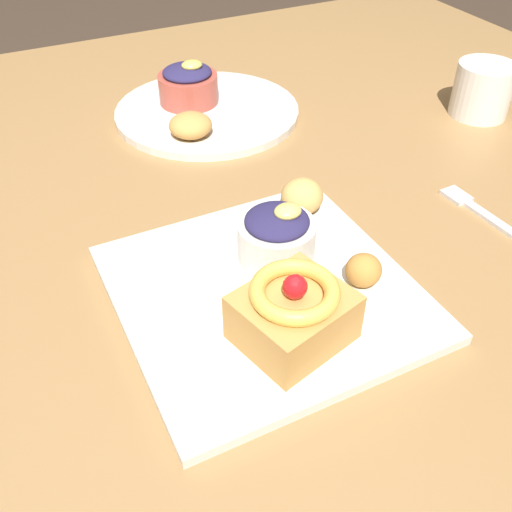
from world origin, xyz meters
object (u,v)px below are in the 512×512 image
object	(u,v)px
fritter_middle	(302,196)
fork	(477,209)
cake_slice	(293,312)
back_ramekin	(188,84)
coffee_mug	(483,90)
back_pastry	(190,125)
berry_ramekin	(280,235)
fritter_front	(363,270)
back_plate	(207,112)
front_plate	(265,292)

from	to	relation	value
fritter_middle	fork	distance (m)	0.22
cake_slice	fork	size ratio (longest dim) A/B	0.92
cake_slice	fritter_middle	distance (m)	0.20
back_ramekin	coffee_mug	distance (m)	0.46
back_pastry	berry_ramekin	bearing A→B (deg)	-92.60
back_ramekin	fritter_middle	bearing A→B (deg)	-88.13
cake_slice	back_pastry	bearing A→B (deg)	81.78
berry_ramekin	fritter_front	world-z (taller)	berry_ramekin
fritter_middle	back_plate	xyz separation A→B (m)	(0.01, 0.31, -0.03)
back_plate	berry_ramekin	bearing A→B (deg)	-100.54
fritter_middle	fork	xyz separation A→B (m)	(0.20, -0.08, -0.03)
fritter_front	back_pastry	world-z (taller)	fritter_front
cake_slice	fork	bearing A→B (deg)	16.09
fork	front_plate	bearing A→B (deg)	90.53
fork	coffee_mug	bearing A→B (deg)	-45.70
back_ramekin	coffee_mug	world-z (taller)	coffee_mug
back_plate	coffee_mug	xyz separation A→B (m)	(0.38, -0.19, 0.03)
berry_ramekin	fork	size ratio (longest dim) A/B	0.66
berry_ramekin	back_pastry	distance (m)	0.30
fritter_middle	coffee_mug	size ratio (longest dim) A/B	0.57
fritter_front	back_ramekin	world-z (taller)	back_ramekin
back_plate	fritter_front	bearing A→B (deg)	-91.69
back_pastry	back_ramekin	bearing A→B (deg)	69.92
back_ramekin	coffee_mug	bearing A→B (deg)	-28.73
berry_ramekin	back_plate	xyz separation A→B (m)	(0.07, 0.37, -0.03)
front_plate	coffee_mug	world-z (taller)	coffee_mug
fritter_middle	fork	world-z (taller)	fritter_middle
front_plate	back_pastry	size ratio (longest dim) A/B	4.70
fritter_front	back_plate	world-z (taller)	fritter_front
back_plate	coffee_mug	distance (m)	0.43
front_plate	fritter_middle	world-z (taller)	fritter_middle
cake_slice	berry_ramekin	xyz separation A→B (m)	(0.05, 0.11, -0.00)
cake_slice	fork	xyz separation A→B (m)	(0.31, 0.09, -0.04)
coffee_mug	fritter_middle	bearing A→B (deg)	-162.86
cake_slice	fork	world-z (taller)	cake_slice
cake_slice	back_plate	world-z (taller)	cake_slice
fritter_middle	back_plate	bearing A→B (deg)	88.99
fritter_front	coffee_mug	xyz separation A→B (m)	(0.40, 0.26, 0.01)
fritter_front	fork	size ratio (longest dim) A/B	0.30
back_ramekin	front_plate	bearing A→B (deg)	-101.56
back_pastry	fork	size ratio (longest dim) A/B	0.49
front_plate	fork	size ratio (longest dim) A/B	2.31
fritter_middle	back_pastry	distance (m)	0.24
back_pastry	front_plate	bearing A→B (deg)	-98.75
cake_slice	back_ramekin	size ratio (longest dim) A/B	1.24
front_plate	back_pastry	world-z (taller)	back_pastry
berry_ramekin	coffee_mug	distance (m)	0.49
back_plate	fork	xyz separation A→B (m)	(0.20, -0.39, -0.00)
back_pastry	fork	bearing A→B (deg)	-51.29
berry_ramekin	fritter_middle	distance (m)	0.09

